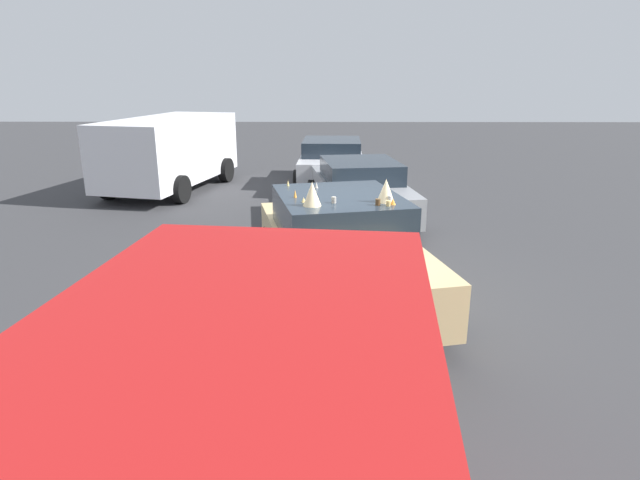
{
  "coord_description": "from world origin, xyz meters",
  "views": [
    {
      "loc": [
        -7.32,
        0.23,
        3.18
      ],
      "look_at": [
        0.0,
        0.3,
        0.9
      ],
      "focal_mm": 30.14,
      "sensor_mm": 36.0,
      "label": 1
    }
  ],
  "objects_px": {
    "parked_van_near_left": "(169,150)",
    "parked_sedan_behind_left": "(332,161)",
    "parked_sedan_row_back_center": "(359,188)",
    "art_car_decorated": "(340,248)"
  },
  "relations": [
    {
      "from": "art_car_decorated",
      "to": "parked_sedan_behind_left",
      "type": "xyz_separation_m",
      "value": [
        8.48,
        0.03,
        -0.07
      ]
    },
    {
      "from": "art_car_decorated",
      "to": "parked_sedan_behind_left",
      "type": "bearing_deg",
      "value": 167.65
    },
    {
      "from": "parked_van_near_left",
      "to": "parked_sedan_behind_left",
      "type": "distance_m",
      "value": 4.65
    },
    {
      "from": "art_car_decorated",
      "to": "parked_sedan_row_back_center",
      "type": "relative_size",
      "value": 0.98
    },
    {
      "from": "parked_sedan_row_back_center",
      "to": "parked_van_near_left",
      "type": "bearing_deg",
      "value": 51.73
    },
    {
      "from": "parked_sedan_row_back_center",
      "to": "parked_sedan_behind_left",
      "type": "height_order",
      "value": "parked_sedan_behind_left"
    },
    {
      "from": "parked_van_near_left",
      "to": "parked_sedan_row_back_center",
      "type": "bearing_deg",
      "value": 72.58
    },
    {
      "from": "parked_sedan_behind_left",
      "to": "parked_sedan_row_back_center",
      "type": "bearing_deg",
      "value": -169.69
    },
    {
      "from": "parked_van_near_left",
      "to": "parked_sedan_row_back_center",
      "type": "distance_m",
      "value": 5.95
    },
    {
      "from": "art_car_decorated",
      "to": "parked_sedan_behind_left",
      "type": "relative_size",
      "value": 1.08
    }
  ]
}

